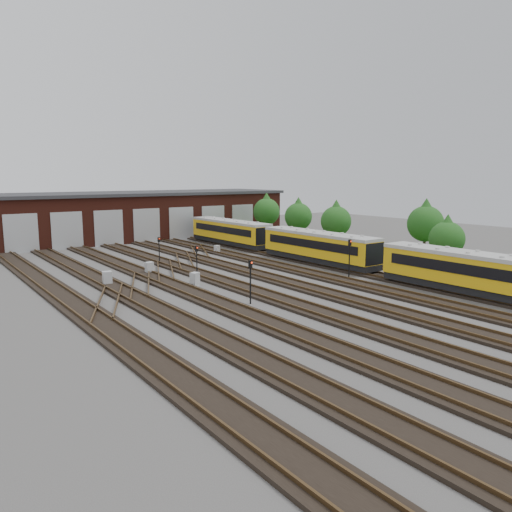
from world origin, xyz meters
TOP-DOWN VIEW (x-y plane):
  - ground at (0.00, 0.00)m, footprint 120.00×120.00m
  - track_network at (-0.17, 0.59)m, footprint 30.40×70.00m
  - maintenance_shed at (-0.01, 39.97)m, footprint 51.00×12.50m
  - grass_verge at (19.00, 10.00)m, footprint 8.00×55.00m
  - metro_train at (10.00, 9.00)m, footprint 2.72×45.91m
  - signal_mast_0 at (-4.11, 0.53)m, footprint 0.30×0.29m
  - signal_mast_1 at (-2.32, 18.80)m, footprint 0.26×0.24m
  - signal_mast_2 at (-2.74, 10.41)m, footprint 0.27×0.25m
  - signal_mast_3 at (7.58, 2.61)m, footprint 0.27×0.26m
  - relay_cabinet_0 at (-10.03, 11.83)m, footprint 0.76×0.67m
  - relay_cabinet_1 at (-5.41, 14.24)m, footprint 0.67×0.57m
  - relay_cabinet_2 at (-4.50, 7.60)m, footprint 0.81×0.76m
  - relay_cabinet_3 at (5.55, 20.76)m, footprint 0.66×0.60m
  - relay_cabinet_4 at (10.92, 8.68)m, footprint 0.53×0.45m
  - tree_0 at (19.38, 29.98)m, footprint 3.77×3.77m
  - tree_1 at (18.39, 15.18)m, footprint 3.54×3.54m
  - tree_2 at (19.06, 22.69)m, footprint 3.56×3.56m
  - tree_3 at (16.96, -0.30)m, footprint 3.15×3.15m
  - tree_4 at (22.14, 5.70)m, footprint 3.80×3.80m
  - bush_0 at (17.87, -3.13)m, footprint 1.31×1.31m
  - bush_1 at (16.06, 23.38)m, footprint 1.78×1.78m
  - bush_2 at (18.89, 22.47)m, footprint 1.59×1.59m

SIDE VIEW (x-z plane):
  - ground at x=0.00m, z-range 0.00..0.00m
  - grass_verge at x=19.00m, z-range 0.00..0.05m
  - track_network at x=-0.17m, z-range -0.06..0.27m
  - relay_cabinet_4 at x=10.92m, z-range 0.00..0.86m
  - relay_cabinet_3 at x=5.55m, z-range 0.00..0.92m
  - relay_cabinet_1 at x=-5.41m, z-range 0.00..1.07m
  - relay_cabinet_2 at x=-4.50m, z-range 0.00..1.08m
  - relay_cabinet_0 at x=-10.03m, z-range 0.00..1.14m
  - bush_0 at x=17.87m, z-range 0.00..1.31m
  - bush_2 at x=18.89m, z-range 0.00..1.59m
  - bush_1 at x=16.06m, z-range 0.00..1.78m
  - signal_mast_1 at x=-2.32m, z-range 0.38..2.98m
  - signal_mast_2 at x=-2.74m, z-range 0.40..3.13m
  - metro_train at x=10.00m, z-range 0.37..3.23m
  - signal_mast_0 at x=-4.11m, z-range 0.44..3.45m
  - signal_mast_3 at x=7.58m, z-range 0.46..3.78m
  - maintenance_shed at x=-0.01m, z-range 0.03..6.38m
  - tree_3 at x=16.96m, z-range 0.74..5.97m
  - tree_1 at x=18.39m, z-range 0.84..6.71m
  - tree_2 at x=19.06m, z-range 0.84..6.73m
  - tree_0 at x=19.38m, z-range 0.89..7.14m
  - tree_4 at x=22.14m, z-range 0.90..7.19m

